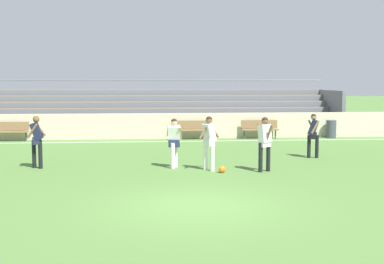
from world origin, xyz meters
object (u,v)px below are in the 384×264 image
(bench_near_bin, at_px, (9,130))
(player_white_trailing_run, at_px, (265,139))
(player_white_pressing_high, at_px, (174,139))
(player_dark_wide_right, at_px, (37,137))
(bleacher_stand, at_px, (157,110))
(soccer_ball, at_px, (222,169))
(player_white_on_ball, at_px, (209,138))
(bench_centre_sideline, at_px, (260,127))
(player_dark_challenging, at_px, (313,132))
(trash_bin, at_px, (331,129))
(bench_near_wall_gap, at_px, (191,128))

(bench_near_bin, relative_size, player_white_trailing_run, 1.05)
(player_white_pressing_high, height_order, player_dark_wide_right, player_dark_wide_right)
(bleacher_stand, relative_size, soccer_ball, 89.62)
(player_white_pressing_high, xyz_separation_m, player_white_on_ball, (1.07, -0.57, 0.08))
(bench_centre_sideline, height_order, bench_near_bin, same)
(player_dark_challenging, bearing_deg, bench_centre_sideline, 94.91)
(trash_bin, relative_size, player_white_pressing_high, 0.54)
(bench_centre_sideline, xyz_separation_m, trash_bin, (3.60, -0.05, -0.11))
(bench_centre_sideline, height_order, player_white_trailing_run, player_white_trailing_run)
(bench_near_bin, distance_m, player_white_trailing_run, 13.63)
(bench_near_wall_gap, xyz_separation_m, player_dark_challenging, (3.92, -6.47, 0.42))
(bench_near_wall_gap, bearing_deg, bench_centre_sideline, 0.00)
(bleacher_stand, height_order, player_white_trailing_run, bleacher_stand)
(soccer_ball, bearing_deg, trash_bin, 53.36)
(player_white_on_ball, xyz_separation_m, player_white_trailing_run, (1.70, -0.38, -0.01))
(bench_centre_sideline, bearing_deg, bench_near_wall_gap, 180.00)
(bench_near_bin, xyz_separation_m, player_dark_wide_right, (2.87, -7.86, 0.48))
(bench_near_bin, bearing_deg, player_white_on_ball, -46.32)
(bench_near_wall_gap, bearing_deg, player_white_trailing_run, -80.83)
(player_dark_challenging, height_order, soccer_ball, player_dark_challenging)
(soccer_ball, bearing_deg, bleacher_stand, 97.59)
(bench_centre_sideline, bearing_deg, player_dark_wide_right, -139.19)
(player_dark_wide_right, bearing_deg, bench_near_wall_gap, 53.89)
(bench_near_wall_gap, distance_m, player_white_on_ball, 8.79)
(player_white_pressing_high, bearing_deg, player_dark_wide_right, 175.55)
(bench_centre_sideline, xyz_separation_m, player_white_pressing_high, (-4.66, -8.20, 0.41))
(bench_near_wall_gap, distance_m, player_dark_challenging, 7.58)
(player_dark_challenging, bearing_deg, player_white_trailing_run, -132.27)
(bleacher_stand, bearing_deg, bench_near_wall_gap, -65.72)
(bench_centre_sideline, relative_size, player_white_pressing_high, 1.11)
(bench_near_wall_gap, height_order, player_white_on_ball, player_white_on_ball)
(player_white_trailing_run, bearing_deg, player_dark_challenging, 47.73)
(player_white_pressing_high, height_order, player_white_on_ball, player_white_on_ball)
(trash_bin, bearing_deg, bench_centre_sideline, 179.27)
(bench_near_wall_gap, height_order, player_white_trailing_run, player_white_trailing_run)
(player_white_on_ball, bearing_deg, bench_near_bin, 133.68)
(bench_near_bin, distance_m, soccer_ball, 12.72)
(bleacher_stand, relative_size, player_white_on_ball, 11.45)
(bench_centre_sideline, height_order, player_white_on_ball, player_white_on_ball)
(player_white_on_ball, relative_size, soccer_ball, 7.83)
(player_white_on_ball, xyz_separation_m, soccer_ball, (0.35, -0.46, -0.92))
(trash_bin, xyz_separation_m, player_white_pressing_high, (-8.26, -8.16, 0.52))
(bench_centre_sideline, height_order, player_dark_challenging, player_dark_challenging)
(player_white_trailing_run, xyz_separation_m, player_dark_wide_right, (-7.21, 1.30, 0.00))
(player_white_on_ball, bearing_deg, player_dark_challenging, 29.12)
(player_white_on_ball, bearing_deg, bench_centre_sideline, 67.77)
(player_dark_wide_right, bearing_deg, bleacher_stand, 69.77)
(bleacher_stand, xyz_separation_m, player_white_on_ball, (1.34, -12.24, -0.20))
(player_dark_wide_right, bearing_deg, bench_near_bin, 110.07)
(trash_bin, relative_size, player_white_trailing_run, 0.51)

